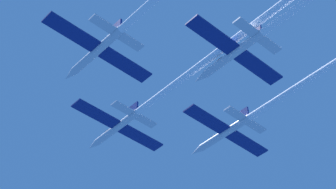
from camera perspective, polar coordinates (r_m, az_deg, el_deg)
jet_lead at (r=80.59m, az=1.52°, el=1.66°), size 16.28×52.13×2.70m
jet_right_wing at (r=80.43m, az=14.52°, el=1.96°), size 16.28×57.37×2.70m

